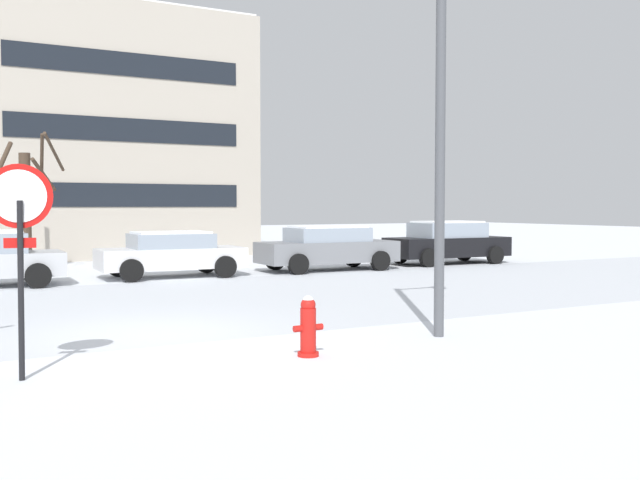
% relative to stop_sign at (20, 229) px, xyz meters
% --- Properties ---
extents(ground_plane, '(120.00, 120.00, 0.00)m').
position_rel_stop_sign_xyz_m(ground_plane, '(2.17, 2.29, -1.81)').
color(ground_plane, white).
extents(road_surface, '(80.00, 9.06, 0.00)m').
position_rel_stop_sign_xyz_m(road_surface, '(2.17, 5.82, -1.80)').
color(road_surface, silver).
rests_on(road_surface, ground).
extents(stop_sign, '(0.74, 0.20, 2.58)m').
position_rel_stop_sign_xyz_m(stop_sign, '(0.00, 0.00, 0.00)').
color(stop_sign, black).
rests_on(stop_sign, ground).
extents(fire_hydrant, '(0.44, 0.30, 0.85)m').
position_rel_stop_sign_xyz_m(fire_hydrant, '(3.64, -0.37, -1.38)').
color(fire_hydrant, red).
rests_on(fire_hydrant, ground).
extents(street_lamp, '(1.51, 0.36, 6.29)m').
position_rel_stop_sign_xyz_m(street_lamp, '(6.42, -0.03, 1.97)').
color(street_lamp, '#4C4F54').
rests_on(street_lamp, ground).
extents(parked_car_white, '(4.20, 2.07, 1.34)m').
position_rel_stop_sign_xyz_m(parked_car_white, '(5.33, 11.37, -1.11)').
color(parked_car_white, white).
rests_on(parked_car_white, ground).
extents(parked_car_gray, '(4.54, 2.08, 1.44)m').
position_rel_stop_sign_xyz_m(parked_car_gray, '(10.44, 11.13, -1.07)').
color(parked_car_gray, slate).
rests_on(parked_car_gray, ground).
extents(parked_car_black, '(4.54, 2.09, 1.54)m').
position_rel_stop_sign_xyz_m(parked_car_black, '(15.54, 11.39, -1.03)').
color(parked_car_black, black).
rests_on(parked_car_black, ground).
extents(tree_far_mid, '(2.35, 2.33, 4.34)m').
position_rel_stop_sign_xyz_m(tree_far_mid, '(1.86, 15.25, 0.36)').
color(tree_far_mid, '#423326').
rests_on(tree_far_mid, ground).
extents(building_far_left, '(11.10, 11.91, 10.09)m').
position_rel_stop_sign_xyz_m(building_far_left, '(5.99, 24.75, 3.24)').
color(building_far_left, '#B2A899').
rests_on(building_far_left, ground).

